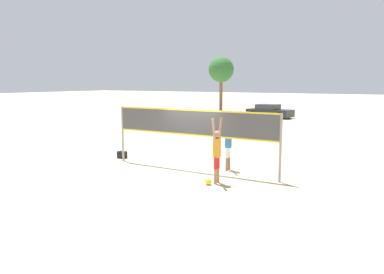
{
  "coord_description": "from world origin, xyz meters",
  "views": [
    {
      "loc": [
        7.33,
        -12.41,
        3.45
      ],
      "look_at": [
        0.0,
        0.0,
        1.32
      ],
      "focal_mm": 35.0,
      "sensor_mm": 36.0,
      "label": 1
    }
  ],
  "objects_px": {
    "player_spiker": "(217,149)",
    "parked_car_near": "(269,112)",
    "player_blocker": "(228,141)",
    "tree_left_cluster": "(221,70)",
    "volleyball_net": "(192,126)",
    "gear_bag": "(122,155)",
    "volleyball": "(208,181)"
  },
  "relations": [
    {
      "from": "player_spiker",
      "to": "player_blocker",
      "type": "distance_m",
      "value": 2.04
    },
    {
      "from": "gear_bag",
      "to": "parked_car_near",
      "type": "distance_m",
      "value": 22.15
    },
    {
      "from": "player_spiker",
      "to": "tree_left_cluster",
      "type": "xyz_separation_m",
      "value": [
        -13.41,
        27.57,
        3.57
      ]
    },
    {
      "from": "gear_bag",
      "to": "tree_left_cluster",
      "type": "xyz_separation_m",
      "value": [
        -7.77,
        25.95,
        4.61
      ]
    },
    {
      "from": "player_blocker",
      "to": "volleyball",
      "type": "height_order",
      "value": "player_blocker"
    },
    {
      "from": "player_blocker",
      "to": "parked_car_near",
      "type": "bearing_deg",
      "value": -165.09
    },
    {
      "from": "player_spiker",
      "to": "parked_car_near",
      "type": "bearing_deg",
      "value": 14.86
    },
    {
      "from": "volleyball",
      "to": "parked_car_near",
      "type": "relative_size",
      "value": 0.05
    },
    {
      "from": "volleyball_net",
      "to": "volleyball",
      "type": "relative_size",
      "value": 31.19
    },
    {
      "from": "player_blocker",
      "to": "tree_left_cluster",
      "type": "xyz_separation_m",
      "value": [
        -12.91,
        25.59,
        3.59
      ]
    },
    {
      "from": "player_blocker",
      "to": "parked_car_near",
      "type": "distance_m",
      "value": 22.55
    },
    {
      "from": "parked_car_near",
      "to": "tree_left_cluster",
      "type": "distance_m",
      "value": 9.08
    },
    {
      "from": "player_spiker",
      "to": "player_blocker",
      "type": "relative_size",
      "value": 1.02
    },
    {
      "from": "volleyball",
      "to": "parked_car_near",
      "type": "height_order",
      "value": "parked_car_near"
    },
    {
      "from": "player_spiker",
      "to": "tree_left_cluster",
      "type": "bearing_deg",
      "value": 25.94
    },
    {
      "from": "player_blocker",
      "to": "tree_left_cluster",
      "type": "bearing_deg",
      "value": -153.23
    },
    {
      "from": "volleyball",
      "to": "gear_bag",
      "type": "height_order",
      "value": "gear_bag"
    },
    {
      "from": "player_blocker",
      "to": "gear_bag",
      "type": "height_order",
      "value": "player_blocker"
    },
    {
      "from": "tree_left_cluster",
      "to": "gear_bag",
      "type": "bearing_deg",
      "value": -73.32
    },
    {
      "from": "player_spiker",
      "to": "volleyball",
      "type": "distance_m",
      "value": 1.14
    },
    {
      "from": "volleyball",
      "to": "player_blocker",
      "type": "bearing_deg",
      "value": 98.57
    },
    {
      "from": "volleyball_net",
      "to": "player_spiker",
      "type": "distance_m",
      "value": 2.19
    },
    {
      "from": "volleyball_net",
      "to": "tree_left_cluster",
      "type": "xyz_separation_m",
      "value": [
        -11.7,
        26.33,
        3.01
      ]
    },
    {
      "from": "parked_car_near",
      "to": "volleyball_net",
      "type": "bearing_deg",
      "value": -70.49
    },
    {
      "from": "player_blocker",
      "to": "parked_car_near",
      "type": "height_order",
      "value": "player_blocker"
    },
    {
      "from": "tree_left_cluster",
      "to": "volleyball_net",
      "type": "bearing_deg",
      "value": -66.04
    },
    {
      "from": "volleyball_net",
      "to": "volleyball",
      "type": "bearing_deg",
      "value": -45.06
    },
    {
      "from": "player_spiker",
      "to": "player_blocker",
      "type": "bearing_deg",
      "value": 14.26
    },
    {
      "from": "volleyball_net",
      "to": "gear_bag",
      "type": "xyz_separation_m",
      "value": [
        -3.93,
        0.38,
        -1.6
      ]
    },
    {
      "from": "parked_car_near",
      "to": "player_spiker",
      "type": "bearing_deg",
      "value": -67.15
    },
    {
      "from": "player_spiker",
      "to": "parked_car_near",
      "type": "distance_m",
      "value": 24.59
    },
    {
      "from": "gear_bag",
      "to": "player_blocker",
      "type": "bearing_deg",
      "value": 3.99
    }
  ]
}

